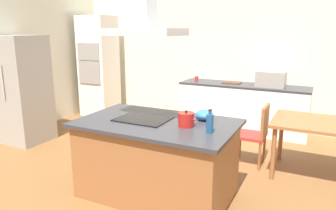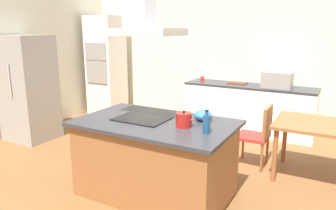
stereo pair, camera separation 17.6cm
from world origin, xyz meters
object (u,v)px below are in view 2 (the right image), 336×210
cutting_board (238,83)px  range_hood (140,12)px  coffee_mug_red (202,79)px  tea_kettle (184,120)px  wall_oven_stack (106,66)px  dining_table (333,132)px  cooktop (142,119)px  countertop_microwave (277,80)px  mixing_bowl (203,116)px  refrigerator (28,88)px  chair_at_left_end (259,132)px  olive_oil_bottle (206,123)px

cutting_board → range_hood: (-0.24, -2.93, 1.19)m
coffee_mug_red → range_hood: bearing=-80.8°
tea_kettle → wall_oven_stack: size_ratio=0.10×
dining_table → range_hood: (-1.97, -1.37, 1.43)m
cooktop → wall_oven_stack: bearing=135.8°
countertop_microwave → cutting_board: countertop_microwave is taller
coffee_mug_red → mixing_bowl: bearing=-66.8°
tea_kettle → refrigerator: size_ratio=0.12×
cooktop → mixing_bowl: size_ratio=2.82×
coffee_mug_red → cutting_board: bearing=2.7°
cutting_board → range_hood: 3.17m
mixing_bowl → wall_oven_stack: wall_oven_stack is taller
tea_kettle → mixing_bowl: 0.33m
chair_at_left_end → olive_oil_bottle: bearing=-97.7°
tea_kettle → chair_at_left_end: size_ratio=0.25×
refrigerator → range_hood: 3.11m
olive_oil_bottle → coffee_mug_red: size_ratio=2.68×
olive_oil_bottle → coffee_mug_red: olive_oil_bottle is taller
cooktop → cutting_board: size_ratio=1.76×
countertop_microwave → dining_table: size_ratio=0.36×
countertop_microwave → refrigerator: refrigerator is taller
mixing_bowl → refrigerator: bearing=174.4°
tea_kettle → coffee_mug_red: tea_kettle is taller
olive_oil_bottle → wall_oven_stack: wall_oven_stack is taller
countertop_microwave → cutting_board: 0.74m
tea_kettle → olive_oil_bottle: size_ratio=0.93×
cutting_board → tea_kettle: bearing=-84.0°
tea_kettle → countertop_microwave: 2.93m
countertop_microwave → range_hood: 3.22m
tea_kettle → cutting_board: size_ratio=0.66×
mixing_bowl → range_hood: bearing=-155.2°
mixing_bowl → tea_kettle: bearing=-105.5°
cooktop → olive_oil_bottle: 0.86m
cutting_board → coffee_mug_red: bearing=-177.3°
mixing_bowl → countertop_microwave: bearing=82.7°
refrigerator → dining_table: (4.76, 0.74, -0.24)m
refrigerator → range_hood: range_hood is taller
cutting_board → chair_at_left_end: cutting_board is taller
cutting_board → dining_table: (1.72, -1.56, -0.24)m
cutting_board → refrigerator: bearing=-143.0°
chair_at_left_end → wall_oven_stack: bearing=161.3°
cutting_board → dining_table: size_ratio=0.24×
range_hood → cutting_board: bearing=85.2°
cooktop → refrigerator: size_ratio=0.33×
dining_table → chair_at_left_end: chair_at_left_end is taller
countertop_microwave → chair_at_left_end: size_ratio=0.56×
chair_at_left_end → range_hood: 2.35m
range_hood → countertop_microwave: bearing=71.3°
tea_kettle → olive_oil_bottle: 0.31m
cooktop → tea_kettle: tea_kettle is taller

